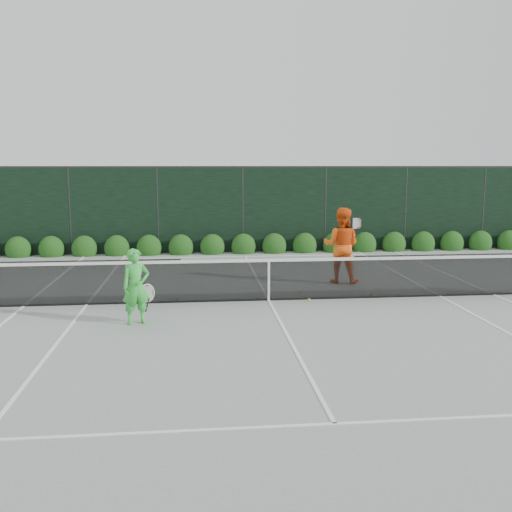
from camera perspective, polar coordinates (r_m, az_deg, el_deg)
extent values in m
plane|color=gray|center=(13.23, 1.28, -4.47)|extent=(80.00, 80.00, 0.00)
cube|color=black|center=(13.27, -17.03, -2.58)|extent=(4.40, 0.01, 1.02)
cube|color=black|center=(13.12, 1.29, -2.43)|extent=(4.00, 0.01, 0.96)
cube|color=black|center=(14.26, 18.29, -1.85)|extent=(4.40, 0.01, 1.02)
cube|color=white|center=(13.04, 1.30, -0.43)|extent=(12.80, 0.03, 0.07)
cube|color=black|center=(13.22, 1.28, -4.38)|extent=(12.80, 0.02, 0.04)
cube|color=white|center=(13.13, 1.29, -2.53)|extent=(0.05, 0.03, 0.91)
imported|color=green|center=(11.41, -11.91, -3.01)|extent=(0.64, 0.54, 1.50)
torus|color=white|center=(11.53, -10.84, -3.66)|extent=(0.30, 0.10, 0.30)
cylinder|color=black|center=(11.58, -10.81, -4.82)|extent=(0.10, 0.03, 0.30)
imported|color=#FF5D15|center=(15.23, 8.53, 1.06)|extent=(1.18, 1.06, 2.00)
torus|color=black|center=(15.05, 10.06, 3.23)|extent=(0.30, 0.08, 0.30)
cylinder|color=black|center=(15.08, 10.04, 2.33)|extent=(0.10, 0.03, 0.30)
cube|color=white|center=(13.68, -22.24, -4.67)|extent=(0.06, 23.77, 0.01)
cube|color=white|center=(14.93, 22.71, -3.59)|extent=(0.06, 23.77, 0.01)
cube|color=white|center=(13.36, -16.57, -4.69)|extent=(0.06, 23.77, 0.01)
cube|color=white|center=(14.33, 17.88, -3.83)|extent=(0.06, 23.77, 0.01)
cube|color=white|center=(24.89, -2.15, 1.96)|extent=(11.03, 0.06, 0.01)
cube|color=white|center=(19.47, -1.08, -0.04)|extent=(8.23, 0.06, 0.01)
cube|color=white|center=(7.26, 7.89, -16.29)|extent=(8.23, 0.06, 0.01)
cube|color=white|center=(13.23, 1.28, -4.44)|extent=(0.06, 12.80, 0.01)
cube|color=black|center=(20.38, -1.35, 4.60)|extent=(32.00, 0.06, 3.00)
cube|color=#262826|center=(20.32, -1.37, 8.90)|extent=(32.00, 0.06, 0.06)
cylinder|color=#262826|center=(20.78, -18.12, 4.24)|extent=(0.08, 0.08, 3.00)
cylinder|color=#262826|center=(20.37, -9.82, 4.47)|extent=(0.08, 0.08, 3.00)
cylinder|color=#262826|center=(20.38, -1.35, 4.60)|extent=(0.08, 0.08, 3.00)
cylinder|color=#262826|center=(20.84, 6.92, 4.64)|extent=(0.08, 0.08, 3.00)
cylinder|color=#262826|center=(21.70, 14.70, 4.58)|extent=(0.08, 0.08, 3.00)
cylinder|color=#262826|center=(22.93, 21.75, 4.46)|extent=(0.08, 0.08, 3.00)
ellipsoid|color=#133B10|center=(21.01, -22.69, 0.56)|extent=(0.86, 0.65, 0.94)
ellipsoid|color=#133B10|center=(20.72, -19.77, 0.61)|extent=(0.86, 0.65, 0.94)
ellipsoid|color=#133B10|center=(20.48, -16.79, 0.67)|extent=(0.86, 0.65, 0.94)
ellipsoid|color=#133B10|center=(20.30, -13.74, 0.73)|extent=(0.86, 0.65, 0.94)
ellipsoid|color=#133B10|center=(20.18, -10.64, 0.78)|extent=(0.86, 0.65, 0.94)
ellipsoid|color=#133B10|center=(20.12, -7.52, 0.84)|extent=(0.86, 0.65, 0.94)
ellipsoid|color=#133B10|center=(20.12, -4.39, 0.89)|extent=(0.86, 0.65, 0.94)
ellipsoid|color=#133B10|center=(20.18, -1.26, 0.94)|extent=(0.86, 0.65, 0.94)
ellipsoid|color=#133B10|center=(20.29, 1.84, 0.98)|extent=(0.86, 0.65, 0.94)
ellipsoid|color=#133B10|center=(20.47, 4.89, 1.03)|extent=(0.86, 0.65, 0.94)
ellipsoid|color=#133B10|center=(20.70, 7.88, 1.06)|extent=(0.86, 0.65, 0.94)
ellipsoid|color=#133B10|center=(20.99, 10.80, 1.10)|extent=(0.86, 0.65, 0.94)
ellipsoid|color=#133B10|center=(21.33, 13.63, 1.13)|extent=(0.86, 0.65, 0.94)
ellipsoid|color=#133B10|center=(21.73, 16.37, 1.16)|extent=(0.86, 0.65, 0.94)
ellipsoid|color=#133B10|center=(22.17, 19.00, 1.18)|extent=(0.86, 0.65, 0.94)
ellipsoid|color=#133B10|center=(22.65, 21.52, 1.20)|extent=(0.86, 0.65, 0.94)
ellipsoid|color=#133B10|center=(23.18, 23.94, 1.22)|extent=(0.86, 0.65, 0.94)
sphere|color=#C8E833|center=(13.28, 0.17, -4.26)|extent=(0.07, 0.07, 0.07)
sphere|color=#C8E833|center=(13.97, 11.43, -3.78)|extent=(0.07, 0.07, 0.07)
sphere|color=#C8E833|center=(13.99, 4.42, -3.60)|extent=(0.07, 0.07, 0.07)
sphere|color=#C8E833|center=(13.19, 5.34, -4.39)|extent=(0.07, 0.07, 0.07)
sphere|color=#C8E833|center=(13.30, -7.84, -4.32)|extent=(0.07, 0.07, 0.07)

